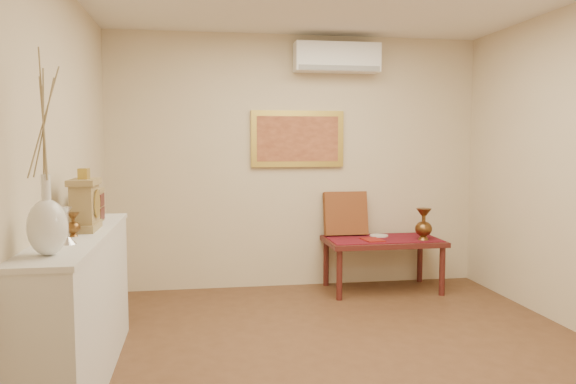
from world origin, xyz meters
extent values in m
plane|color=brown|center=(0.00, 0.00, 0.00)|extent=(4.50, 4.50, 0.00)
cube|color=beige|center=(0.00, 2.25, 1.35)|extent=(4.00, 0.02, 2.70)
cube|color=beige|center=(0.00, -2.25, 1.35)|extent=(4.00, 0.02, 2.70)
cube|color=beige|center=(-2.00, 0.00, 1.35)|extent=(0.02, 4.50, 2.70)
cube|color=maroon|center=(0.85, 1.88, 0.55)|extent=(1.14, 0.59, 0.01)
cylinder|color=silver|center=(0.85, 2.01, 0.56)|extent=(0.20, 0.20, 0.01)
cube|color=maroon|center=(0.70, 1.77, 0.56)|extent=(0.21, 0.27, 0.01)
cube|color=#5B1612|center=(0.52, 2.14, 0.79)|extent=(0.47, 0.20, 0.48)
cube|color=silver|center=(-1.82, 0.00, 0.47)|extent=(0.35, 2.00, 0.95)
cube|color=silver|center=(-1.82, 0.00, 0.96)|extent=(0.37, 2.02, 0.03)
cube|color=#9D8451|center=(-1.80, 0.13, 1.00)|extent=(0.16, 0.36, 0.05)
cube|color=#9D8451|center=(-1.80, 0.13, 1.16)|extent=(0.14, 0.30, 0.25)
cylinder|color=beige|center=(-1.73, 0.13, 1.16)|extent=(0.01, 0.17, 0.17)
cylinder|color=#B49639|center=(-1.72, 0.13, 1.16)|extent=(0.01, 0.19, 0.19)
cube|color=#9D8451|center=(-1.80, 0.13, 1.30)|extent=(0.17, 0.34, 0.04)
cube|color=#B49639|center=(-1.80, 0.13, 1.35)|extent=(0.06, 0.11, 0.07)
cube|color=#9D8451|center=(-1.83, 0.53, 1.09)|extent=(0.15, 0.20, 0.22)
cube|color=#4F1B17|center=(-1.76, 0.53, 1.04)|extent=(0.01, 0.17, 0.09)
cube|color=#4F1B17|center=(-1.76, 0.53, 1.14)|extent=(0.01, 0.17, 0.09)
cube|color=#9D8451|center=(-1.83, 0.53, 1.21)|extent=(0.16, 0.21, 0.02)
cube|color=#4F1B17|center=(0.85, 1.88, 0.53)|extent=(1.20, 0.70, 0.05)
cylinder|color=#4F1B17|center=(0.31, 1.59, 0.25)|extent=(0.06, 0.06, 0.50)
cylinder|color=#4F1B17|center=(1.39, 1.59, 0.25)|extent=(0.06, 0.06, 0.50)
cylinder|color=#4F1B17|center=(0.31, 2.17, 0.25)|extent=(0.06, 0.06, 0.50)
cylinder|color=#4F1B17|center=(1.39, 2.17, 0.25)|extent=(0.06, 0.06, 0.50)
cube|color=#B49639|center=(0.00, 2.23, 1.60)|extent=(1.00, 0.05, 0.60)
cube|color=#B7663F|center=(0.00, 2.20, 1.60)|extent=(0.88, 0.01, 0.48)
cube|color=white|center=(0.40, 2.12, 2.45)|extent=(0.90, 0.24, 0.30)
cube|color=gray|center=(0.40, 2.00, 2.33)|extent=(0.86, 0.02, 0.05)
camera|label=1|loc=(-1.07, -3.72, 1.56)|focal=35.00mm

